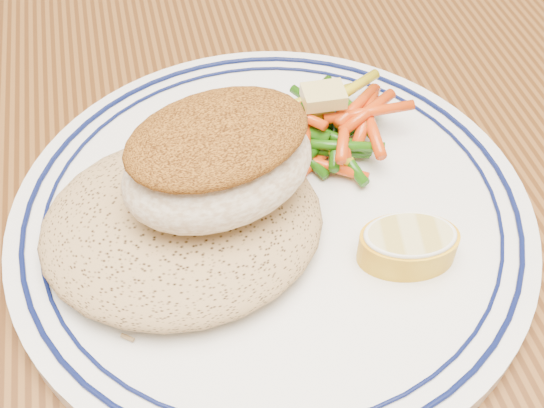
{
  "coord_description": "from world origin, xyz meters",
  "views": [
    {
      "loc": [
        -0.08,
        -0.28,
        1.06
      ],
      "look_at": [
        -0.02,
        -0.03,
        0.77
      ],
      "focal_mm": 45.0,
      "sensor_mm": 36.0,
      "label": 1
    }
  ],
  "objects_px": {
    "fish_fillet": "(218,160)",
    "dining_table": "(285,277)",
    "plate": "(272,216)",
    "lemon_wedge": "(408,244)",
    "vegetable_pile": "(324,127)",
    "rice_pilaf": "(182,219)"
  },
  "relations": [
    {
      "from": "plate",
      "to": "lemon_wedge",
      "type": "xyz_separation_m",
      "value": [
        0.06,
        -0.05,
        0.02
      ]
    },
    {
      "from": "plate",
      "to": "vegetable_pile",
      "type": "xyz_separation_m",
      "value": [
        0.04,
        0.05,
        0.02
      ]
    },
    {
      "from": "fish_fillet",
      "to": "lemon_wedge",
      "type": "xyz_separation_m",
      "value": [
        0.09,
        -0.05,
        -0.04
      ]
    },
    {
      "from": "fish_fillet",
      "to": "dining_table",
      "type": "bearing_deg",
      "value": 33.99
    },
    {
      "from": "dining_table",
      "to": "rice_pilaf",
      "type": "height_order",
      "value": "rice_pilaf"
    },
    {
      "from": "dining_table",
      "to": "plate",
      "type": "distance_m",
      "value": 0.11
    },
    {
      "from": "plate",
      "to": "lemon_wedge",
      "type": "relative_size",
      "value": 5.2
    },
    {
      "from": "lemon_wedge",
      "to": "rice_pilaf",
      "type": "bearing_deg",
      "value": 159.57
    },
    {
      "from": "rice_pilaf",
      "to": "lemon_wedge",
      "type": "distance_m",
      "value": 0.12
    },
    {
      "from": "rice_pilaf",
      "to": "plate",
      "type": "bearing_deg",
      "value": 8.28
    },
    {
      "from": "dining_table",
      "to": "lemon_wedge",
      "type": "distance_m",
      "value": 0.15
    },
    {
      "from": "vegetable_pile",
      "to": "fish_fillet",
      "type": "bearing_deg",
      "value": -146.49
    },
    {
      "from": "dining_table",
      "to": "fish_fillet",
      "type": "relative_size",
      "value": 12.58
    },
    {
      "from": "rice_pilaf",
      "to": "fish_fillet",
      "type": "distance_m",
      "value": 0.04
    },
    {
      "from": "plate",
      "to": "fish_fillet",
      "type": "relative_size",
      "value": 2.51
    },
    {
      "from": "dining_table",
      "to": "vegetable_pile",
      "type": "bearing_deg",
      "value": 32.69
    },
    {
      "from": "vegetable_pile",
      "to": "lemon_wedge",
      "type": "bearing_deg",
      "value": -79.45
    },
    {
      "from": "dining_table",
      "to": "vegetable_pile",
      "type": "relative_size",
      "value": 13.71
    },
    {
      "from": "plate",
      "to": "vegetable_pile",
      "type": "bearing_deg",
      "value": 46.29
    },
    {
      "from": "fish_fillet",
      "to": "vegetable_pile",
      "type": "relative_size",
      "value": 1.09
    },
    {
      "from": "vegetable_pile",
      "to": "rice_pilaf",
      "type": "bearing_deg",
      "value": -150.78
    },
    {
      "from": "fish_fillet",
      "to": "lemon_wedge",
      "type": "height_order",
      "value": "fish_fillet"
    }
  ]
}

